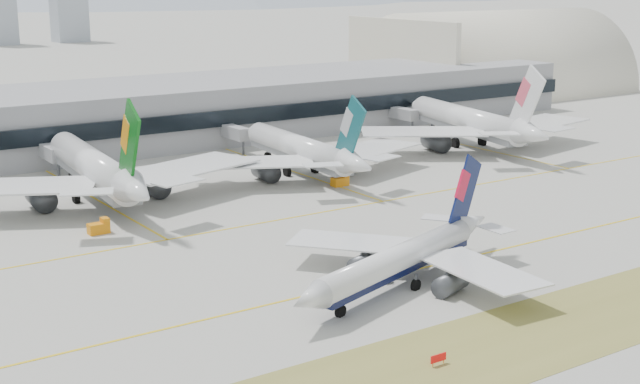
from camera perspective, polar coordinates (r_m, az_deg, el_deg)
ground at (r=138.00m, az=5.06°, el=-4.37°), size 3000.00×3000.00×0.00m
taxiing_airliner at (r=126.30m, az=5.41°, el=-4.24°), size 47.13×40.04×16.28m
widebody_eva at (r=176.39m, az=-14.12°, el=1.36°), size 64.70×63.57×23.15m
widebody_cathay at (r=193.80m, az=-1.10°, el=2.64°), size 56.61×55.56×20.24m
widebody_china_air at (r=228.77m, az=9.70°, el=4.38°), size 64.12×63.68×23.33m
terminal at (r=234.28m, az=-12.97°, el=4.76°), size 280.00×43.10×15.00m
hangar at (r=338.02m, az=11.00°, el=6.29°), size 91.00×60.00×60.00m
hold_sign_left at (r=102.68m, az=7.59°, el=-10.49°), size 2.20×0.15×1.35m
gse_c at (r=184.96m, az=1.33°, el=0.72°), size 3.55×2.00×2.60m
gse_b at (r=155.66m, az=-13.93°, el=-2.21°), size 3.55×2.00×2.60m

